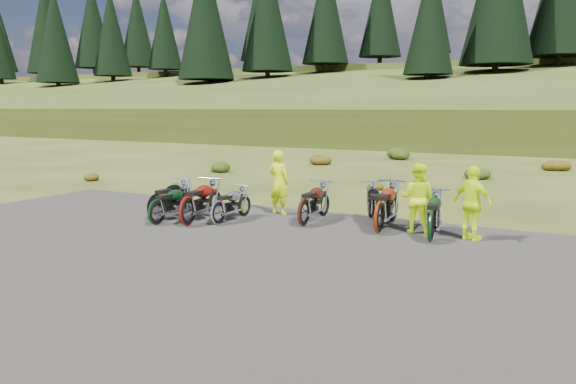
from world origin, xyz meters
The scene contains 38 objects.
ground centered at (0.00, 0.00, 0.00)m, with size 300.00×300.00×0.00m, color #313E14.
gravel_pad centered at (0.00, -2.00, 0.00)m, with size 20.00×12.00×0.04m, color black.
hill_slope centered at (0.00, 50.00, 0.00)m, with size 300.00×46.00×3.00m, color #364316, non-canonical shape.
hill_plateau centered at (0.00, 110.00, 0.00)m, with size 300.00×90.00×9.17m, color #364316.
conifer_4 centered at (-111.00, 72.00, 18.46)m, with size 6.60×6.60×17.00m.
conifer_5 centered at (-105.00, 78.00, 18.16)m, with size 6.16×6.16×16.00m.
conifer_8 centered at (-87.00, 65.00, 18.57)m, with size 7.92×7.92×20.00m.
conifer_9 centered at (-81.00, 71.00, 19.26)m, with size 7.48×7.48×19.00m.
conifer_10 centered at (-75.00, 77.00, 19.16)m, with size 7.04×7.04×18.00m.
conifer_11 centered at (-69.00, 52.00, 14.47)m, with size 6.60×6.60×17.00m.
conifer_12 centered at (-63.00, 58.00, 15.17)m, with size 6.16×6.16×16.00m.
conifer_13 centered at (-57.00, 64.00, 15.86)m, with size 5.72×5.72×15.00m.
conifer_14 centered at (-51.00, 70.00, 16.55)m, with size 5.28×5.28×14.00m.
conifer_15 centered at (-45.00, 76.00, 20.16)m, with size 7.92×7.92×20.00m.
conifer_16 centered at (-39.00, 51.00, 15.28)m, with size 7.48×7.48×19.00m.
conifer_17 centered at (-33.00, 57.00, 15.97)m, with size 7.04×7.04×18.00m.
conifer_18 centered at (-27.00, 63.00, 16.66)m, with size 6.60×6.60×17.00m.
conifer_19 centered at (-21.00, 69.00, 17.36)m, with size 6.16×6.16×16.00m.
conifer_20 centered at (-15.00, 75.00, 17.65)m, with size 5.72×5.72×15.00m.
conifer_21 centered at (-9.00, 50.00, 12.56)m, with size 5.28×5.28×14.00m.
shrub_0 centered at (-12.00, 6.00, 0.23)m, with size 0.77×0.77×0.45m, color #5B360B.
shrub_1 centered at (-9.10, 11.30, 0.31)m, with size 1.03×1.03×0.61m, color #23350D.
shrub_2 centered at (-6.20, 16.60, 0.38)m, with size 1.30×1.30×0.77m, color #5B360B.
shrub_3 centered at (-3.30, 21.90, 0.46)m, with size 1.56×1.56×0.92m, color #23350D.
shrub_4 centered at (-0.40, 9.20, 0.23)m, with size 0.77×0.77×0.45m, color #5B360B.
shrub_5 centered at (2.50, 14.50, 0.31)m, with size 1.03×1.03×0.61m, color #23350D.
shrub_6 centered at (5.40, 19.80, 0.38)m, with size 1.30×1.30×0.77m, color #5B360B.
motorcycle_0 centered at (-3.82, 0.69, 0.00)m, with size 2.04×0.68×1.07m, color black, non-canonical shape.
motorcycle_1 centered at (-2.49, 0.42, 0.00)m, with size 2.24×0.75×1.18m, color maroon, non-canonical shape.
motorcycle_2 centered at (-3.30, 0.14, 0.00)m, with size 1.95×0.65×1.02m, color black, non-canonical shape.
motorcycle_3 centered at (-1.87, 0.95, 0.00)m, with size 1.87×0.62×0.98m, color #A8A9AD, non-canonical shape.
motorcycle_4 centered at (0.26, 1.86, 0.00)m, with size 2.12×0.71×1.11m, color #45140B, non-canonical shape.
motorcycle_5 centered at (2.11, 2.40, 0.00)m, with size 2.16×0.72×1.13m, color black, non-canonical shape.
motorcycle_6 centered at (2.32, 1.98, 0.00)m, with size 2.34×0.78×1.23m, color maroon, non-canonical shape.
motorcycle_7 centered at (3.70, 1.67, 0.00)m, with size 2.15×0.72×1.12m, color black, non-canonical shape.
person_middle centered at (-1.11, 2.97, 0.96)m, with size 0.70×0.46×1.91m, color #C2E30B.
person_right_a centered at (3.13, 2.52, 0.88)m, with size 0.86×0.67×1.77m, color #C2E30B.
person_right_b centered at (4.51, 2.33, 0.90)m, with size 1.05×0.44×1.79m, color #C2E30B.
Camera 1 is at (6.83, -11.27, 3.19)m, focal length 35.00 mm.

